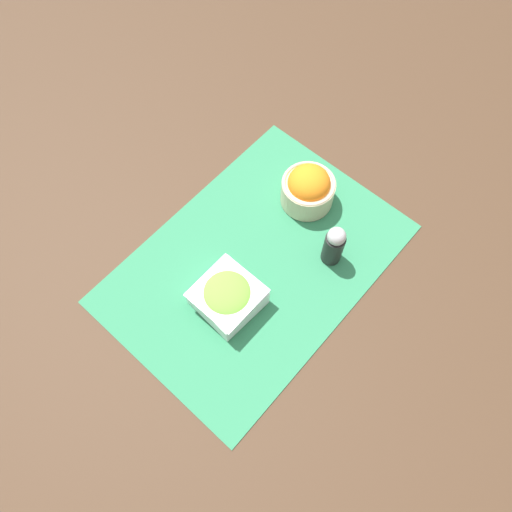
% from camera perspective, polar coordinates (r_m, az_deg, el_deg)
% --- Properties ---
extents(ground_plane, '(3.00, 3.00, 0.00)m').
position_cam_1_polar(ground_plane, '(1.02, 0.00, -0.84)').
color(ground_plane, '#422D1E').
extents(placemat, '(0.59, 0.41, 0.00)m').
position_cam_1_polar(placemat, '(1.01, 0.00, -0.79)').
color(placemat, '#2D7A51').
rests_on(placemat, ground_plane).
extents(carrot_bowl, '(0.11, 0.11, 0.09)m').
position_cam_1_polar(carrot_bowl, '(1.05, 5.98, 7.73)').
color(carrot_bowl, beige).
rests_on(carrot_bowl, placemat).
extents(lettuce_bowl, '(0.12, 0.12, 0.06)m').
position_cam_1_polar(lettuce_bowl, '(0.95, -3.27, -4.62)').
color(lettuce_bowl, white).
rests_on(lettuce_bowl, placemat).
extents(pepper_shaker, '(0.04, 0.04, 0.11)m').
position_cam_1_polar(pepper_shaker, '(0.98, 8.91, 1.26)').
color(pepper_shaker, black).
rests_on(pepper_shaker, placemat).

